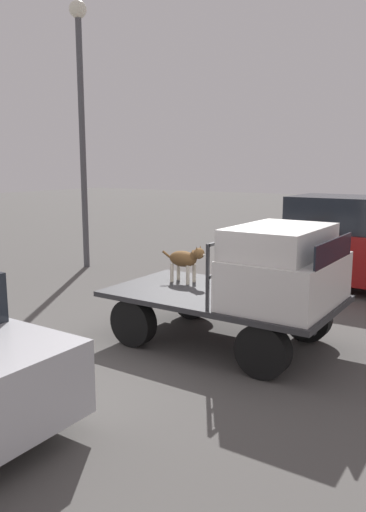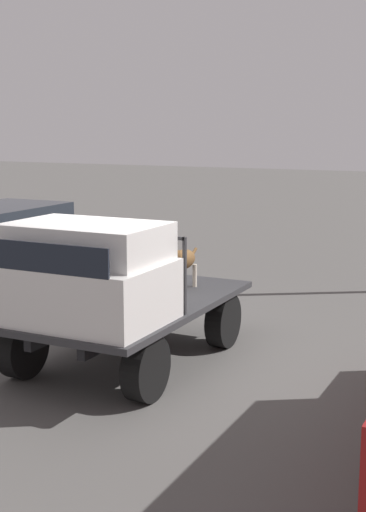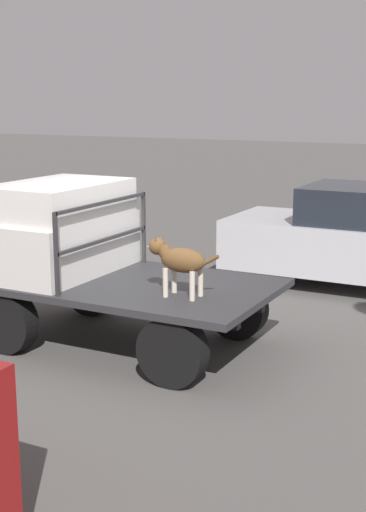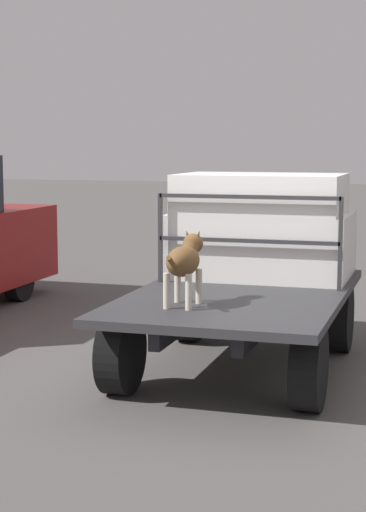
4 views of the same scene
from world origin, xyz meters
name	(u,v)px [view 4 (image 4 of 4)]	position (x,y,z in m)	size (l,w,h in m)	color
ground_plane	(240,370)	(0.00, 0.00, 0.00)	(80.00, 80.00, 0.00)	#514F4C
flatbed_truck	(241,313)	(0.00, 0.00, 0.58)	(3.52, 2.02, 0.80)	black
truck_cab	(262,228)	(1.00, 0.00, 1.33)	(1.36, 1.90, 1.12)	silver
truck_headboard	(248,226)	(0.28, 0.00, 1.41)	(0.04, 1.90, 0.93)	#2D2D30
dog	(185,260)	(-0.87, 0.31, 1.21)	(0.87, 0.27, 0.66)	beige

